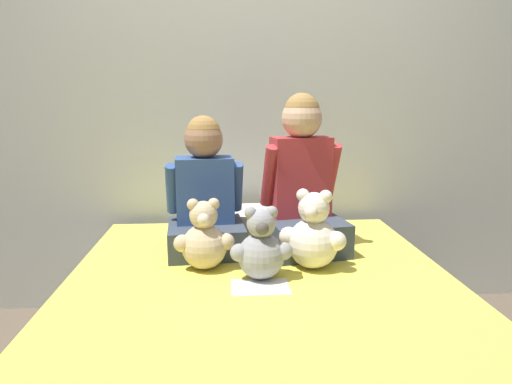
# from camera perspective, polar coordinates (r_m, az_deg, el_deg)

# --- Properties ---
(wall_behind_bed) EXTENTS (8.00, 0.06, 2.50)m
(wall_behind_bed) POSITION_cam_1_polar(r_m,az_deg,el_deg) (2.57, -1.07, 12.94)
(wall_behind_bed) COLOR beige
(wall_behind_bed) RESTS_ON ground_plane
(bed) EXTENTS (1.49, 1.92, 0.52)m
(bed) POSITION_cam_1_polar(r_m,az_deg,el_deg) (1.76, 1.00, -20.34)
(bed) COLOR #473828
(bed) RESTS_ON ground_plane
(child_on_left) EXTENTS (0.35, 0.34, 0.60)m
(child_on_left) POSITION_cam_1_polar(r_m,az_deg,el_deg) (2.03, -6.39, -0.52)
(child_on_left) COLOR #384251
(child_on_left) RESTS_ON bed
(child_on_right) EXTENTS (0.39, 0.41, 0.70)m
(child_on_right) POSITION_cam_1_polar(r_m,az_deg,el_deg) (2.05, 5.78, 0.63)
(child_on_right) COLOR #384251
(child_on_right) RESTS_ON bed
(teddy_bear_held_by_left_child) EXTENTS (0.24, 0.18, 0.29)m
(teddy_bear_held_by_left_child) POSITION_cam_1_polar(r_m,az_deg,el_deg) (1.84, -6.50, -5.92)
(teddy_bear_held_by_left_child) COLOR #D1B78E
(teddy_bear_held_by_left_child) RESTS_ON bed
(teddy_bear_held_by_right_child) EXTENTS (0.25, 0.20, 0.32)m
(teddy_bear_held_by_right_child) POSITION_cam_1_polar(r_m,az_deg,el_deg) (1.84, 7.15, -5.39)
(teddy_bear_held_by_right_child) COLOR silver
(teddy_bear_held_by_right_child) RESTS_ON bed
(teddy_bear_between_children) EXTENTS (0.24, 0.18, 0.28)m
(teddy_bear_between_children) POSITION_cam_1_polar(r_m,az_deg,el_deg) (1.73, 0.64, -7.10)
(teddy_bear_between_children) COLOR #939399
(teddy_bear_between_children) RESTS_ON bed
(pillow_at_headboard) EXTENTS (0.53, 0.29, 0.11)m
(pillow_at_headboard) POSITION_cam_1_polar(r_m,az_deg,el_deg) (2.36, -0.65, -3.51)
(pillow_at_headboard) COLOR silver
(pillow_at_headboard) RESTS_ON bed
(sign_card) EXTENTS (0.21, 0.15, 0.00)m
(sign_card) POSITION_cam_1_polar(r_m,az_deg,el_deg) (1.69, 0.53, -11.78)
(sign_card) COLOR white
(sign_card) RESTS_ON bed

